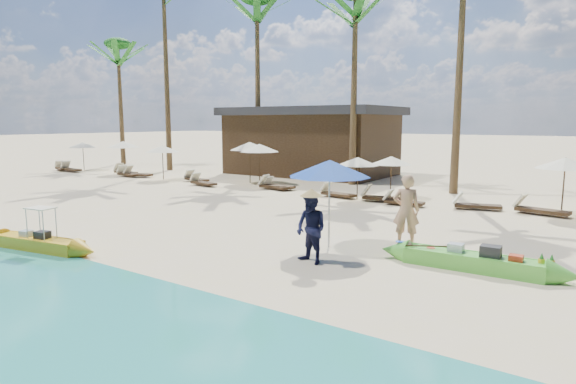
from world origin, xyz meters
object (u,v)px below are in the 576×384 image
Objects in this scene: green_canoe at (472,261)px; yellow_canoe at (38,243)px; blue_umbrella at (330,168)px; tourist at (406,210)px.

green_canoe is 1.10× the size of yellow_canoe.
green_canoe is 2.06× the size of blue_umbrella.
blue_umbrella is (6.27, 4.66, 1.97)m from yellow_canoe.
yellow_canoe is 2.25× the size of tourist.
green_canoe is 2.48× the size of tourist.
blue_umbrella reaches higher than green_canoe.
yellow_canoe is 8.06m from blue_umbrella.
tourist is at bearing 38.22° from blue_umbrella.
tourist is 0.83× the size of blue_umbrella.
yellow_canoe is at bearing -156.76° from green_canoe.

